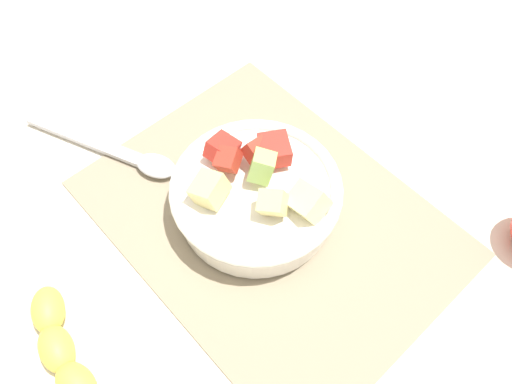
% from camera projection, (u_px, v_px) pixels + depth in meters
% --- Properties ---
extents(ground_plane, '(2.40, 2.40, 0.00)m').
position_uv_depth(ground_plane, '(269.00, 218.00, 0.66)').
color(ground_plane, silver).
extents(placemat, '(0.44, 0.33, 0.01)m').
position_uv_depth(placemat, '(269.00, 217.00, 0.66)').
color(placemat, gray).
rests_on(placemat, ground_plane).
extents(salad_bowl, '(0.21, 0.21, 0.10)m').
position_uv_depth(salad_bowl, '(256.00, 194.00, 0.63)').
color(salad_bowl, white).
rests_on(salad_bowl, placemat).
extents(serving_spoon, '(0.23, 0.12, 0.01)m').
position_uv_depth(serving_spoon, '(123.00, 153.00, 0.70)').
color(serving_spoon, '#B7B7BC').
rests_on(serving_spoon, placemat).
extents(banana_whole, '(0.15, 0.07, 0.04)m').
position_uv_depth(banana_whole, '(60.00, 347.00, 0.55)').
color(banana_whole, yellow).
rests_on(banana_whole, ground_plane).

